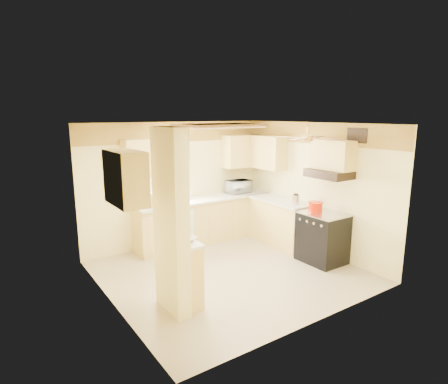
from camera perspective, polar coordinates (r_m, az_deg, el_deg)
floor at (r=6.54m, az=0.89°, el=-12.13°), size 4.00×4.00×0.00m
ceiling at (r=5.98m, az=0.97°, el=10.33°), size 4.00×4.00×0.00m
wall_back at (r=7.74m, az=-7.22°, el=1.27°), size 4.00×0.00×4.00m
wall_front at (r=4.77m, az=14.28°, el=-5.69°), size 4.00×0.00×4.00m
wall_left at (r=5.28m, az=-17.13°, el=-4.16°), size 0.00×3.80×3.80m
wall_right at (r=7.45m, az=13.60°, el=0.62°), size 0.00×3.80×3.80m
wallpaper_border at (r=7.60m, az=-7.35°, el=9.05°), size 4.00×0.02×0.40m
partition_column at (r=5.01m, az=-8.11°, el=-4.59°), size 0.20×0.70×2.50m
partition_ledge at (r=5.39m, az=-5.71°, el=-12.42°), size 0.25×0.55×0.90m
ledge_top at (r=5.21m, az=-5.82°, el=-7.70°), size 0.28×0.58×0.04m
lower_cabinets_back at (r=7.90m, az=-2.83°, el=-4.39°), size 3.00×0.60×0.90m
lower_cabinets_right at (r=7.84m, az=8.58°, el=-4.65°), size 0.60×1.40×0.90m
countertop_back at (r=7.78m, az=-2.83°, el=-1.08°), size 3.04×0.64×0.04m
countertop_right at (r=7.71m, az=8.63°, el=-1.31°), size 0.64×1.44×0.04m
dishwasher_panel at (r=7.30m, az=-6.59°, el=-6.01°), size 0.58×0.02×0.80m
window at (r=7.57m, az=-8.92°, el=3.29°), size 0.92×0.02×1.02m
upper_cab_back_left at (r=7.14m, az=-12.79°, el=5.06°), size 0.60×0.35×0.70m
upper_cab_back_right at (r=8.32m, az=2.82°, el=6.27°), size 0.90×0.35×0.70m
upper_cab_right at (r=8.13m, az=6.41°, el=6.07°), size 0.35×1.00×0.70m
upper_cab_left_wall at (r=4.97m, az=-14.76°, el=2.10°), size 0.35×0.75×0.70m
upper_cab_over_stove at (r=6.86m, az=16.30°, el=5.45°), size 0.35×0.76×0.52m
stove at (r=7.06m, az=14.79°, el=-6.70°), size 0.68×0.77×0.92m
range_hood at (r=6.84m, az=15.68°, el=2.68°), size 0.50×0.76×0.14m
poster_menu at (r=4.93m, az=-7.15°, el=2.32°), size 0.02×0.42×0.57m
poster_nashville at (r=5.08m, az=-6.96°, el=-4.94°), size 0.02×0.42×0.57m
ceiling_light_panel at (r=6.45m, az=-0.90°, el=10.05°), size 1.35×0.95×0.06m
ceiling_fan at (r=6.12m, az=12.59°, el=8.08°), size 1.15×1.15×0.26m
vent_grate at (r=6.74m, az=19.63°, el=8.13°), size 0.02×0.40×0.25m
microwave at (r=8.25m, az=2.24°, el=0.82°), size 0.52×0.36×0.28m
bowl at (r=5.21m, az=-5.58°, el=-7.12°), size 0.30×0.30×0.06m
dutch_oven at (r=6.99m, az=13.76°, el=-2.18°), size 0.27×0.27×0.18m
kettle at (r=7.33m, az=10.89°, el=-1.12°), size 0.14×0.14×0.22m
dish_rack at (r=7.27m, az=-10.20°, el=-1.30°), size 0.42×0.31×0.24m
utensil_crock at (r=7.70m, az=-5.39°, el=-0.53°), size 0.11×0.11×0.23m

